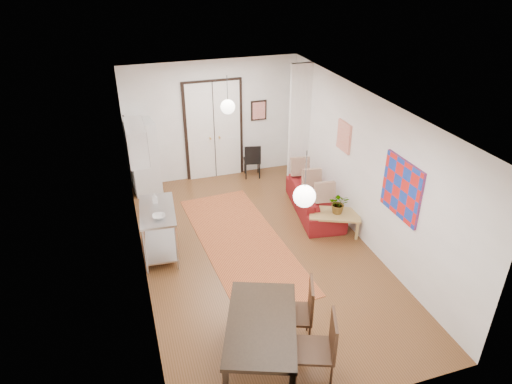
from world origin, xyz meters
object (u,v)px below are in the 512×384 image
object	(u,v)px
dining_chair_near	(291,303)
fridge	(143,158)
coffee_table	(334,216)
dining_chair_far	(311,338)
dining_table	(261,327)
kitchen_counter	(159,225)
sofa	(315,200)
black_side_chair	(251,156)

from	to	relation	value
dining_chair_near	fridge	bearing A→B (deg)	-143.15
coffee_table	fridge	bearing A→B (deg)	139.03
dining_chair_near	dining_chair_far	world-z (taller)	same
fridge	dining_table	xyz separation A→B (m)	(0.95, -5.79, -0.09)
coffee_table	kitchen_counter	distance (m)	3.45
fridge	dining_table	size ratio (longest dim) A/B	0.97
sofa	dining_chair_far	bearing A→B (deg)	162.86
fridge	dining_chair_near	distance (m)	5.56
sofa	fridge	distance (m)	4.03
coffee_table	dining_chair_near	world-z (taller)	dining_chair_near
dining_table	kitchen_counter	bearing A→B (deg)	106.75
dining_table	black_side_chair	bearing A→B (deg)	74.11
coffee_table	dining_table	xyz separation A→B (m)	(-2.48, -2.81, 0.38)
sofa	dining_table	bearing A→B (deg)	154.45
fridge	dining_table	world-z (taller)	fridge
sofa	coffee_table	world-z (taller)	sofa
dining_chair_far	coffee_table	bearing A→B (deg)	169.04
fridge	dining_chair_near	world-z (taller)	fridge
sofa	coffee_table	size ratio (longest dim) A/B	1.80
dining_chair_far	sofa	bearing A→B (deg)	175.51
coffee_table	fridge	xyz separation A→B (m)	(-3.43, 2.98, 0.48)
fridge	dining_chair_far	bearing A→B (deg)	-83.59
dining_chair_near	dining_chair_far	xyz separation A→B (m)	(0.00, -0.70, 0.00)
black_side_chair	kitchen_counter	bearing A→B (deg)	57.66
sofa	coffee_table	bearing A→B (deg)	-169.18
dining_chair_far	black_side_chair	distance (m)	6.21
kitchen_counter	fridge	world-z (taller)	fridge
kitchen_counter	black_side_chair	distance (m)	3.78
kitchen_counter	black_side_chair	size ratio (longest dim) A/B	1.47
dining_chair_near	dining_chair_far	distance (m)	0.70
dining_table	fridge	bearing A→B (deg)	99.31
kitchen_counter	fridge	size ratio (longest dim) A/B	0.75
coffee_table	black_side_chair	size ratio (longest dim) A/B	1.30
dining_table	black_side_chair	size ratio (longest dim) A/B	2.02
kitchen_counter	fridge	bearing A→B (deg)	94.44
coffee_table	fridge	world-z (taller)	fridge
coffee_table	dining_table	distance (m)	3.77
fridge	coffee_table	bearing A→B (deg)	-48.97
sofa	black_side_chair	bearing A→B (deg)	27.18
sofa	coffee_table	distance (m)	0.87
dining_table	dining_chair_far	xyz separation A→B (m)	(0.60, -0.24, -0.15)
sofa	dining_chair_near	world-z (taller)	dining_chair_near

